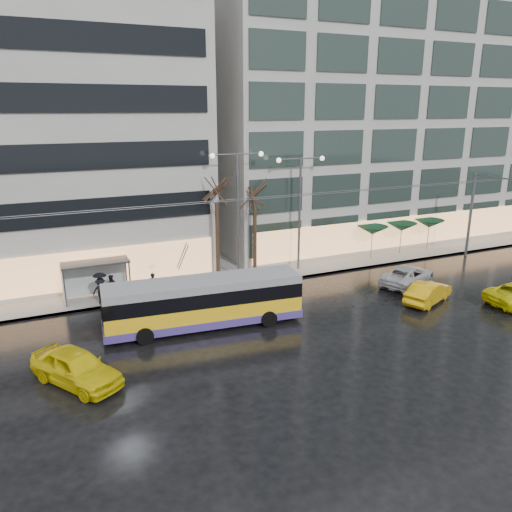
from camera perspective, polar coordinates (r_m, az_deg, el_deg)
ground at (r=26.97m, az=2.78°, el=-10.07°), size 140.00×140.00×0.00m
sidewalk at (r=39.63m, az=-3.76°, el=-1.11°), size 80.00×10.00×0.15m
kerb at (r=35.27m, az=-0.94°, el=-3.34°), size 80.00×0.10×0.15m
building_right at (r=50.38m, az=13.04°, el=16.80°), size 32.00×14.00×25.00m
trolleybus at (r=28.59m, az=-5.95°, el=-5.46°), size 11.34×4.81×5.18m
catenary at (r=32.71m, az=-1.82°, el=2.70°), size 42.24×5.12×7.00m
bus_shelter at (r=33.81m, az=-18.51°, el=-1.75°), size 4.20×1.60×2.51m
street_lamp_near at (r=35.31m, az=-2.11°, el=6.62°), size 3.96×0.36×9.03m
street_lamp_far at (r=37.49m, az=5.04°, el=6.72°), size 3.96×0.36×8.53m
tree_a at (r=34.80m, az=-4.57°, el=8.25°), size 3.20×3.20×8.40m
tree_b at (r=36.19m, az=-0.14°, el=7.52°), size 3.20×3.20×7.70m
parasol_a at (r=42.09m, az=13.17°, el=2.89°), size 2.50×2.50×2.65m
parasol_b at (r=43.94m, az=16.31°, el=3.22°), size 2.50×2.50×2.65m
parasol_c at (r=45.91m, az=19.18°, el=3.52°), size 2.50×2.50×2.65m
taxi_a at (r=24.52m, az=-19.88°, el=-11.87°), size 4.22×5.06×1.63m
taxi_b at (r=34.06m, az=19.07°, el=-3.93°), size 4.42×3.00×1.38m
sedan_silver at (r=36.91m, az=16.94°, el=-2.15°), size 5.54×4.23×1.40m
pedestrian_a at (r=33.21m, az=-11.76°, el=-2.18°), size 1.20×1.22×2.19m
pedestrian_b at (r=33.82m, az=-16.25°, el=-3.36°), size 0.83×0.68×1.58m
pedestrian_c at (r=32.85m, az=-17.33°, el=-3.45°), size 1.31×1.14×2.11m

